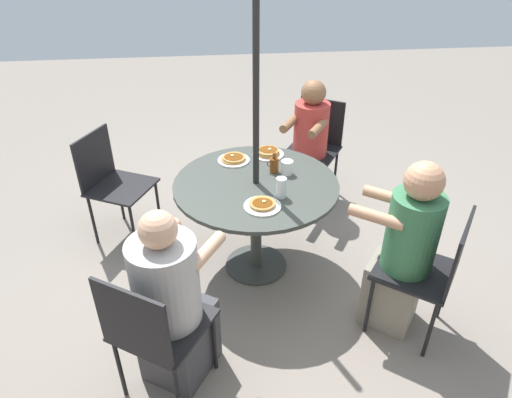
{
  "coord_description": "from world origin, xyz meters",
  "views": [
    {
      "loc": [
        0.3,
        2.67,
        2.32
      ],
      "look_at": [
        0.0,
        0.0,
        0.6
      ],
      "focal_mm": 32.0,
      "sensor_mm": 36.0,
      "label": 1
    }
  ],
  "objects_px": {
    "patio_chair_south": "(111,179)",
    "coffee_cup": "(287,167)",
    "diner_north": "(403,253)",
    "diner_east": "(309,149)",
    "diner_west": "(172,306)",
    "syrup_bottle": "(274,165)",
    "patio_chair_east": "(315,142)",
    "pancake_plate_b": "(268,153)",
    "pancake_plate_c": "(234,159)",
    "drinking_glass_a": "(281,188)",
    "pancake_plate_a": "(262,205)",
    "patio_table": "(256,196)",
    "patio_chair_west": "(153,329)",
    "patio_chair_north": "(431,268)"
  },
  "relations": [
    {
      "from": "patio_chair_south",
      "to": "coffee_cup",
      "type": "xyz_separation_m",
      "value": [
        -1.32,
        0.44,
        0.27
      ]
    },
    {
      "from": "diner_north",
      "to": "diner_east",
      "type": "relative_size",
      "value": 1.04
    },
    {
      "from": "diner_west",
      "to": "syrup_bottle",
      "type": "xyz_separation_m",
      "value": [
        -0.69,
        -1.02,
        0.28
      ]
    },
    {
      "from": "patio_chair_east",
      "to": "pancake_plate_b",
      "type": "relative_size",
      "value": 3.77
    },
    {
      "from": "diner_north",
      "to": "pancake_plate_c",
      "type": "distance_m",
      "value": 1.38
    },
    {
      "from": "drinking_glass_a",
      "to": "diner_west",
      "type": "bearing_deg",
      "value": 44.7
    },
    {
      "from": "pancake_plate_b",
      "to": "diner_north",
      "type": "bearing_deg",
      "value": 123.66
    },
    {
      "from": "patio_chair_south",
      "to": "pancake_plate_a",
      "type": "distance_m",
      "value": 1.4
    },
    {
      "from": "patio_chair_east",
      "to": "patio_chair_south",
      "type": "xyz_separation_m",
      "value": [
        1.74,
        0.48,
        0.0
      ]
    },
    {
      "from": "patio_chair_east",
      "to": "syrup_bottle",
      "type": "xyz_separation_m",
      "value": [
        0.51,
        0.89,
        0.27
      ]
    },
    {
      "from": "patio_chair_south",
      "to": "syrup_bottle",
      "type": "height_order",
      "value": "patio_chair_south"
    },
    {
      "from": "patio_table",
      "to": "patio_chair_east",
      "type": "distance_m",
      "value": 1.22
    },
    {
      "from": "syrup_bottle",
      "to": "pancake_plate_c",
      "type": "bearing_deg",
      "value": -36.03
    },
    {
      "from": "patio_chair_east",
      "to": "pancake_plate_b",
      "type": "xyz_separation_m",
      "value": [
        0.52,
        0.62,
        0.24
      ]
    },
    {
      "from": "pancake_plate_b",
      "to": "diner_west",
      "type": "bearing_deg",
      "value": 61.8
    },
    {
      "from": "pancake_plate_b",
      "to": "pancake_plate_a",
      "type": "bearing_deg",
      "value": 79.55
    },
    {
      "from": "patio_chair_east",
      "to": "patio_chair_west",
      "type": "relative_size",
      "value": 1.0
    },
    {
      "from": "coffee_cup",
      "to": "patio_chair_east",
      "type": "bearing_deg",
      "value": -114.91
    },
    {
      "from": "patio_table",
      "to": "pancake_plate_b",
      "type": "height_order",
      "value": "pancake_plate_b"
    },
    {
      "from": "patio_chair_west",
      "to": "coffee_cup",
      "type": "bearing_deg",
      "value": 84.27
    },
    {
      "from": "patio_chair_south",
      "to": "pancake_plate_b",
      "type": "height_order",
      "value": "patio_chair_south"
    },
    {
      "from": "coffee_cup",
      "to": "drinking_glass_a",
      "type": "relative_size",
      "value": 0.73
    },
    {
      "from": "patio_chair_south",
      "to": "coffee_cup",
      "type": "bearing_deg",
      "value": 97.9
    },
    {
      "from": "patio_chair_north",
      "to": "diner_north",
      "type": "xyz_separation_m",
      "value": [
        0.13,
        -0.1,
        0.04
      ]
    },
    {
      "from": "pancake_plate_a",
      "to": "drinking_glass_a",
      "type": "xyz_separation_m",
      "value": [
        -0.13,
        -0.1,
        0.06
      ]
    },
    {
      "from": "patio_chair_west",
      "to": "pancake_plate_c",
      "type": "relative_size",
      "value": 3.77
    },
    {
      "from": "pancake_plate_c",
      "to": "patio_chair_north",
      "type": "bearing_deg",
      "value": 135.45
    },
    {
      "from": "patio_chair_north",
      "to": "pancake_plate_b",
      "type": "height_order",
      "value": "patio_chair_north"
    },
    {
      "from": "pancake_plate_c",
      "to": "drinking_glass_a",
      "type": "bearing_deg",
      "value": 117.02
    },
    {
      "from": "diner_west",
      "to": "coffee_cup",
      "type": "distance_m",
      "value": 1.28
    },
    {
      "from": "patio_chair_east",
      "to": "diner_west",
      "type": "xyz_separation_m",
      "value": [
        1.21,
        1.9,
        -0.0
      ]
    },
    {
      "from": "diner_north",
      "to": "coffee_cup",
      "type": "distance_m",
      "value": 0.97
    },
    {
      "from": "pancake_plate_a",
      "to": "syrup_bottle",
      "type": "height_order",
      "value": "syrup_bottle"
    },
    {
      "from": "patio_chair_west",
      "to": "pancake_plate_a",
      "type": "bearing_deg",
      "value": 80.15
    },
    {
      "from": "diner_west",
      "to": "diner_north",
      "type": "bearing_deg",
      "value": 42.07
    },
    {
      "from": "diner_east",
      "to": "pancake_plate_c",
      "type": "relative_size",
      "value": 4.82
    },
    {
      "from": "diner_east",
      "to": "patio_chair_north",
      "type": "bearing_deg",
      "value": 136.56
    },
    {
      "from": "patio_chair_east",
      "to": "diner_west",
      "type": "bearing_deg",
      "value": 90.39
    },
    {
      "from": "patio_table",
      "to": "patio_chair_west",
      "type": "relative_size",
      "value": 1.27
    },
    {
      "from": "patio_chair_east",
      "to": "drinking_glass_a",
      "type": "distance_m",
      "value": 1.35
    },
    {
      "from": "patio_chair_west",
      "to": "syrup_bottle",
      "type": "bearing_deg",
      "value": 87.94
    },
    {
      "from": "patio_chair_east",
      "to": "diner_east",
      "type": "bearing_deg",
      "value": 90.0
    },
    {
      "from": "diner_north",
      "to": "drinking_glass_a",
      "type": "height_order",
      "value": "diner_north"
    },
    {
      "from": "patio_chair_north",
      "to": "pancake_plate_a",
      "type": "height_order",
      "value": "patio_chair_north"
    },
    {
      "from": "diner_east",
      "to": "coffee_cup",
      "type": "relative_size",
      "value": 11.35
    },
    {
      "from": "diner_west",
      "to": "pancake_plate_a",
      "type": "height_order",
      "value": "diner_west"
    },
    {
      "from": "diner_west",
      "to": "diner_east",
      "type": "bearing_deg",
      "value": 89.57
    },
    {
      "from": "diner_east",
      "to": "patio_table",
      "type": "bearing_deg",
      "value": 90.0
    },
    {
      "from": "patio_table",
      "to": "diner_east",
      "type": "xyz_separation_m",
      "value": [
        -0.56,
        -0.88,
        -0.09
      ]
    },
    {
      "from": "patio_chair_west",
      "to": "pancake_plate_a",
      "type": "distance_m",
      "value": 1.0
    }
  ]
}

